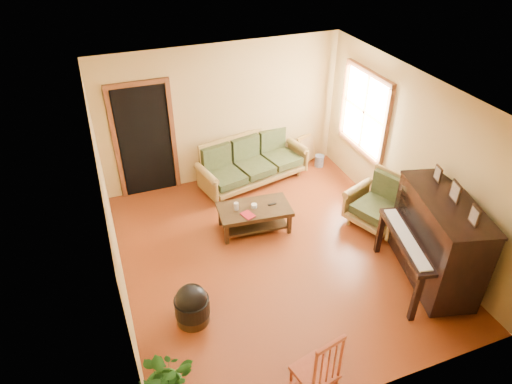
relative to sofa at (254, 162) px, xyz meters
name	(u,v)px	position (x,y,z in m)	size (l,w,h in m)	color
floor	(274,254)	(-0.44, -2.08, -0.45)	(5.00, 5.00, 0.00)	#5D210C
doorway	(145,142)	(-1.89, 0.40, 0.58)	(1.08, 0.16, 2.05)	black
window	(365,112)	(1.77, -0.78, 1.05)	(0.12, 1.36, 1.46)	white
sofa	(254,162)	(0.00, 0.00, 0.00)	(2.09, 0.87, 0.89)	olive
coffee_table	(254,218)	(-0.49, -1.36, -0.23)	(1.17, 0.64, 0.43)	black
armchair	(378,203)	(1.43, -2.00, 0.01)	(0.86, 0.91, 0.91)	olive
piano	(437,242)	(1.43, -3.36, 0.25)	(0.93, 1.58, 1.40)	black
footstool	(192,308)	(-1.93, -2.88, -0.23)	(0.46, 0.46, 0.44)	black
red_chair	(316,359)	(-0.87, -4.28, 0.01)	(0.43, 0.47, 0.92)	maroon
leaning_frame	(306,148)	(1.28, 0.34, -0.14)	(0.47, 0.10, 0.62)	gold
ceramic_crock	(319,161)	(1.46, 0.09, -0.33)	(0.19, 0.19, 0.24)	#2F498F
potted_plant	(165,379)	(-2.46, -3.85, -0.11)	(0.61, 0.53, 0.68)	#1C5217
book	(244,217)	(-0.74, -1.55, -0.01)	(0.16, 0.22, 0.02)	maroon
candle	(236,206)	(-0.78, -1.30, 0.04)	(0.08, 0.08, 0.13)	silver
glass_jar	(254,206)	(-0.49, -1.35, 0.01)	(0.09, 0.09, 0.06)	white
remote	(272,204)	(-0.19, -1.38, -0.01)	(0.14, 0.04, 0.01)	black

